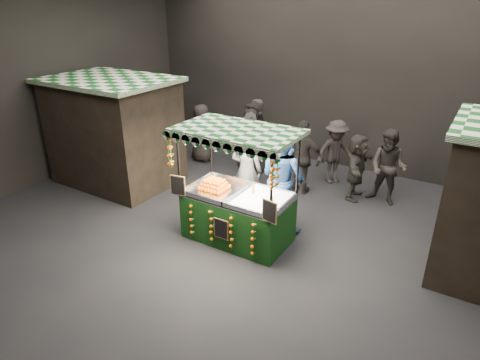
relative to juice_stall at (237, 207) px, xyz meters
The scene contains 14 objects.
ground 0.78m from the juice_stall, 27.63° to the right, with size 12.00×12.00×0.00m, color black.
market_hall 2.72m from the juice_stall, 27.63° to the right, with size 12.10×10.10×5.05m.
neighbour_stall_left 4.20m from the juice_stall, 168.51° to the left, with size 3.00×2.20×2.60m.
juice_stall is the anchor object (origin of this frame).
vendor_grey 1.29m from the juice_stall, 112.90° to the left, with size 0.76×0.59×1.84m.
vendor_blue 1.12m from the juice_stall, 62.99° to the left, with size 1.26×1.15×2.11m.
shopper_0 2.30m from the juice_stall, 114.49° to the left, with size 0.76×0.57×1.90m.
shopper_1 3.69m from the juice_stall, 56.95° to the left, with size 0.94×0.78×1.72m.
shopper_2 2.61m from the juice_stall, 86.32° to the left, with size 1.07×0.50×1.77m.
shopper_3 3.64m from the juice_stall, 80.25° to the left, with size 1.11×1.19×1.61m.
shopper_4 4.37m from the juice_stall, 135.35° to the left, with size 0.81×0.53×1.64m.
shopper_5 3.28m from the juice_stall, 65.70° to the left, with size 0.59×1.47×1.54m.
shopper_6 3.90m from the juice_stall, 115.05° to the left, with size 0.64×0.79×1.87m.
shopper_7 3.51m from the juice_stall, 115.37° to the left, with size 1.84×0.89×1.90m.
Camera 1 is at (3.35, -5.67, 4.31)m, focal length 30.91 mm.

